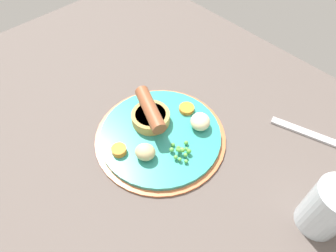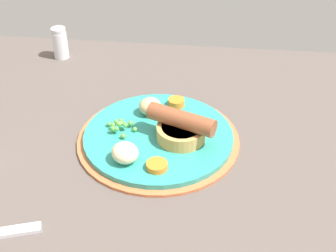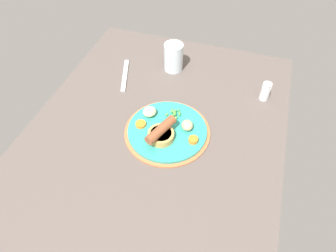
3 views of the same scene
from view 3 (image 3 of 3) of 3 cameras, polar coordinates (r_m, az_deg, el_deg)
dining_table at (r=94.36cm, az=-3.11°, el=-2.90°), size 110.00×80.00×3.00cm
dinner_plate at (r=94.17cm, az=-0.14°, el=-0.96°), size 27.09×27.09×1.40cm
sausage_pudding at (r=89.91cm, az=-1.28°, el=-1.21°), size 11.57×7.99×5.24cm
pea_pile at (r=96.83cm, az=1.20°, el=2.40°), size 5.33×4.76×1.85cm
potato_chunk_0 at (r=96.75cm, az=-3.52°, el=2.74°), size 5.95×5.95×3.03cm
potato_chunk_1 at (r=92.79cm, az=3.68°, el=0.14°), size 5.18×5.03×3.07cm
carrot_slice_0 at (r=90.36cm, az=4.84°, el=-2.65°), size 4.13×4.13×1.26cm
carrot_slice_3 at (r=94.72cm, az=-5.22°, el=0.36°), size 3.94×3.94×0.93cm
fork at (r=115.47cm, az=-8.19°, el=9.59°), size 17.59×7.20×0.60cm
drinking_glass at (r=114.66cm, az=1.07°, el=12.99°), size 7.11×7.11×10.70cm
salt_shaker at (r=108.15cm, az=18.06°, el=6.30°), size 3.24×3.24×6.79cm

